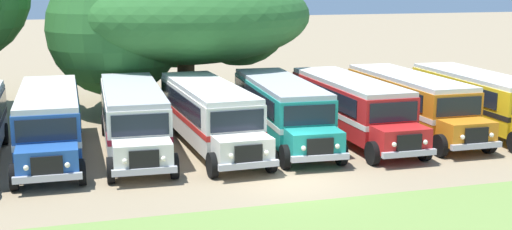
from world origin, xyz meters
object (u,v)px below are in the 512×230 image
(parked_bus_slot_3, at_px, (209,112))
(broad_shade_tree, at_px, (178,12))
(parked_bus_slot_2, at_px, (133,115))
(parked_bus_slot_5, at_px, (351,105))
(parked_bus_slot_1, at_px, (49,119))
(parked_bus_slot_7, at_px, (479,98))
(parked_bus_slot_4, at_px, (282,107))
(parked_bus_slot_6, at_px, (410,100))

(parked_bus_slot_3, bearing_deg, broad_shade_tree, 174.63)
(parked_bus_slot_2, bearing_deg, broad_shade_tree, 161.71)
(parked_bus_slot_2, height_order, parked_bus_slot_5, same)
(parked_bus_slot_1, height_order, parked_bus_slot_7, same)
(parked_bus_slot_4, distance_m, parked_bus_slot_7, 10.44)
(parked_bus_slot_1, distance_m, parked_bus_slot_3, 7.02)
(parked_bus_slot_5, distance_m, parked_bus_slot_7, 7.04)
(parked_bus_slot_2, relative_size, parked_bus_slot_3, 1.00)
(parked_bus_slot_5, bearing_deg, parked_bus_slot_7, 88.64)
(parked_bus_slot_1, relative_size, broad_shade_tree, 0.70)
(parked_bus_slot_5, bearing_deg, parked_bus_slot_2, -92.60)
(parked_bus_slot_4, relative_size, parked_bus_slot_7, 1.00)
(parked_bus_slot_1, distance_m, parked_bus_slot_7, 21.01)
(parked_bus_slot_2, distance_m, parked_bus_slot_3, 3.43)
(parked_bus_slot_1, relative_size, parked_bus_slot_7, 1.00)
(parked_bus_slot_4, relative_size, parked_bus_slot_5, 1.01)
(parked_bus_slot_2, xyz_separation_m, parked_bus_slot_7, (17.41, -0.62, 0.00))
(parked_bus_slot_1, xyz_separation_m, parked_bus_slot_2, (3.59, -0.12, 0.00))
(parked_bus_slot_4, height_order, parked_bus_slot_7, same)
(parked_bus_slot_5, xyz_separation_m, parked_bus_slot_6, (3.40, 0.33, 0.00))
(parked_bus_slot_5, relative_size, broad_shade_tree, 0.70)
(parked_bus_slot_1, bearing_deg, broad_shade_tree, 144.72)
(parked_bus_slot_7, bearing_deg, parked_bus_slot_1, -89.95)
(parked_bus_slot_5, distance_m, parked_bus_slot_6, 3.42)
(parked_bus_slot_3, distance_m, parked_bus_slot_7, 13.99)
(parked_bus_slot_3, relative_size, parked_bus_slot_4, 1.00)
(parked_bus_slot_6, bearing_deg, parked_bus_slot_1, -90.44)
(parked_bus_slot_2, relative_size, parked_bus_slot_5, 1.00)
(parked_bus_slot_1, bearing_deg, parked_bus_slot_5, 88.19)
(parked_bus_slot_7, relative_size, broad_shade_tree, 0.71)
(parked_bus_slot_7, bearing_deg, parked_bus_slot_6, -95.64)
(parked_bus_slot_3, bearing_deg, parked_bus_slot_6, 88.52)
(parked_bus_slot_1, height_order, parked_bus_slot_4, same)
(parked_bus_slot_7, height_order, broad_shade_tree, broad_shade_tree)
(parked_bus_slot_3, bearing_deg, parked_bus_slot_5, 86.26)
(parked_bus_slot_4, bearing_deg, parked_bus_slot_7, 89.91)
(parked_bus_slot_1, bearing_deg, parked_bus_slot_6, 89.75)
(parked_bus_slot_4, xyz_separation_m, broad_shade_tree, (-3.01, 10.63, 4.03))
(parked_bus_slot_4, relative_size, broad_shade_tree, 0.71)
(parked_bus_slot_4, bearing_deg, parked_bus_slot_5, 86.18)
(parked_bus_slot_1, distance_m, parked_bus_slot_6, 17.35)
(parked_bus_slot_4, xyz_separation_m, parked_bus_slot_7, (10.43, -0.57, 0.00))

